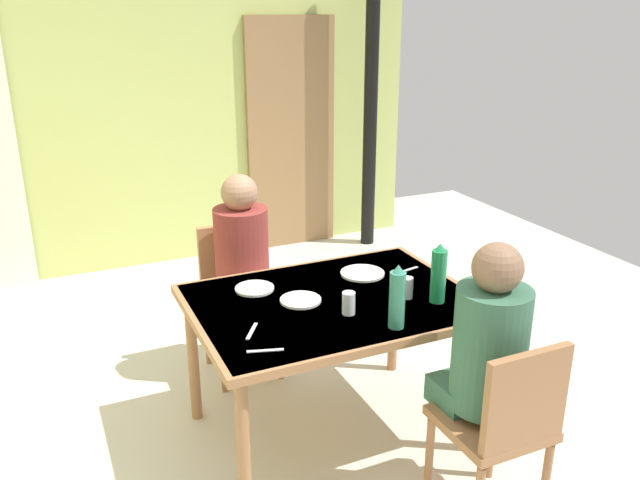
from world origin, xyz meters
TOP-DOWN VIEW (x-y plane):
  - ground_plane at (0.00, 0.00)m, footprint 7.21×7.21m
  - wall_back at (0.00, 2.77)m, footprint 4.54×0.10m
  - door_wooden at (1.18, 2.69)m, footprint 0.80×0.05m
  - stove_pipe_column at (1.81, 2.42)m, footprint 0.12×0.12m
  - dining_table at (0.29, -0.04)m, footprint 1.33×0.98m
  - chair_near_diner at (0.64, -0.88)m, footprint 0.40×0.40m
  - chair_far_diner at (0.07, 0.80)m, footprint 0.40×0.40m
  - person_near_diner at (0.64, -0.74)m, footprint 0.30×0.37m
  - person_far_diner at (0.07, 0.67)m, footprint 0.30×0.37m
  - water_bottle_green_near at (0.72, -0.26)m, footprint 0.07×0.07m
  - water_bottle_green_far at (0.41, -0.41)m, footprint 0.07×0.07m
  - dinner_plate_near_left at (0.14, 0.01)m, footprint 0.20×0.20m
  - dinner_plate_near_right at (0.56, 0.18)m, footprint 0.23×0.23m
  - dinner_plate_far_center at (-0.02, 0.22)m, footprint 0.19×0.19m
  - drinking_glass_by_near_diner at (0.28, -0.21)m, footprint 0.06×0.06m
  - drinking_glass_by_far_diner at (0.61, -0.16)m, footprint 0.06×0.06m
  - cutlery_knife_near at (-0.18, -0.37)m, footprint 0.15×0.06m
  - cutlery_fork_near at (-0.17, -0.19)m, footprint 0.09×0.13m
  - cutlery_knife_far at (0.80, 0.13)m, footprint 0.15×0.05m

SIDE VIEW (x-z plane):
  - ground_plane at x=0.00m, z-range 0.00..0.00m
  - chair_near_diner at x=0.64m, z-range 0.06..0.93m
  - chair_far_diner at x=0.07m, z-range 0.06..0.93m
  - dining_table at x=0.29m, z-range 0.30..1.06m
  - cutlery_knife_near at x=-0.18m, z-range 0.75..0.76m
  - cutlery_fork_near at x=-0.17m, z-range 0.75..0.76m
  - cutlery_knife_far at x=0.80m, z-range 0.75..0.76m
  - dinner_plate_near_left at x=0.14m, z-range 0.75..0.76m
  - dinner_plate_near_right at x=0.56m, z-range 0.75..0.76m
  - dinner_plate_far_center at x=-0.02m, z-range 0.75..0.76m
  - person_near_diner at x=0.64m, z-range 0.40..1.17m
  - person_far_diner at x=0.07m, z-range 0.40..1.17m
  - drinking_glass_by_far_diner at x=0.61m, z-range 0.75..0.85m
  - drinking_glass_by_near_diner at x=0.28m, z-range 0.75..0.86m
  - water_bottle_green_far at x=0.41m, z-range 0.74..1.03m
  - water_bottle_green_near at x=0.72m, z-range 0.74..1.03m
  - door_wooden at x=1.18m, z-range 0.00..2.00m
  - wall_back at x=0.00m, z-range 0.00..2.82m
  - stove_pipe_column at x=1.81m, z-range 0.00..2.82m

